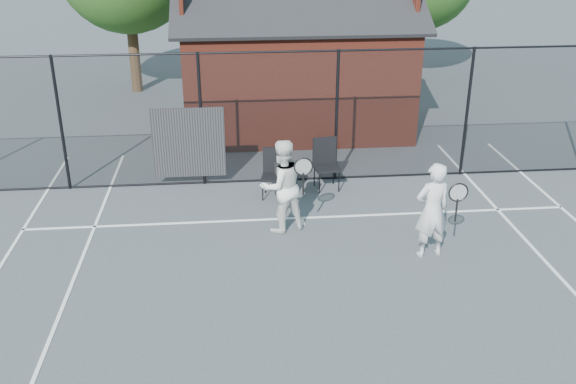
{
  "coord_description": "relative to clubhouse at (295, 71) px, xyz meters",
  "views": [
    {
      "loc": [
        -1.39,
        -8.6,
        5.71
      ],
      "look_at": [
        -0.39,
        1.85,
        1.1
      ],
      "focal_mm": 40.0,
      "sensor_mm": 36.0,
      "label": 1
    }
  ],
  "objects": [
    {
      "name": "court_lines",
      "position": [
        -0.5,
        -10.32,
        -1.6
      ],
      "size": [
        11.02,
        18.0,
        0.01
      ],
      "color": "white",
      "rests_on": "ground"
    },
    {
      "name": "ground",
      "position": [
        -0.5,
        -9.0,
        -1.61
      ],
      "size": [
        80.0,
        80.0,
        0.0
      ],
      "primitive_type": "plane",
      "color": "#45494F",
      "rests_on": "ground"
    },
    {
      "name": "waste_bin",
      "position": [
        -0.71,
        -4.73,
        -1.24
      ],
      "size": [
        0.6,
        0.6,
        0.73
      ],
      "primitive_type": "cylinder",
      "rotation": [
        0.0,
        0.0,
        -0.22
      ],
      "color": "black",
      "rests_on": "ground"
    },
    {
      "name": "chair_left",
      "position": [
        0.22,
        -4.56,
        -1.05
      ],
      "size": [
        0.6,
        0.62,
        1.11
      ],
      "primitive_type": "cube",
      "rotation": [
        0.0,
        0.0,
        0.12
      ],
      "color": "black",
      "rests_on": "ground"
    },
    {
      "name": "chair_right",
      "position": [
        -0.99,
        -4.9,
        -1.09
      ],
      "size": [
        0.59,
        0.61,
        1.04
      ],
      "primitive_type": "cube",
      "rotation": [
        0.0,
        0.0,
        -0.2
      ],
      "color": "black",
      "rests_on": "ground"
    },
    {
      "name": "player_front",
      "position": [
        1.61,
        -7.71,
        -0.72
      ],
      "size": [
        0.83,
        0.64,
        1.77
      ],
      "color": "silver",
      "rests_on": "ground"
    },
    {
      "name": "clubhouse",
      "position": [
        0.0,
        0.0,
        0.0
      ],
      "size": [
        6.5,
        4.36,
        4.19
      ],
      "color": "maroon",
      "rests_on": "ground"
    },
    {
      "name": "player_back",
      "position": [
        -0.94,
        -6.44,
        -0.69
      ],
      "size": [
        1.09,
        0.97,
        1.83
      ],
      "color": "white",
      "rests_on": "ground"
    },
    {
      "name": "fence",
      "position": [
        -0.8,
        -4.0,
        -0.16
      ],
      "size": [
        22.04,
        3.0,
        3.0
      ],
      "color": "black",
      "rests_on": "ground"
    }
  ]
}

